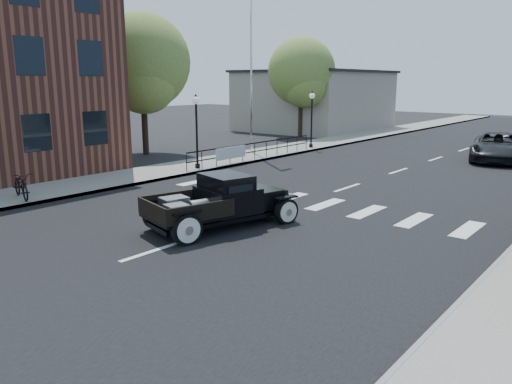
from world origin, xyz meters
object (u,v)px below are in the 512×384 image
Objects in this scene: flagpole at (251,36)px; second_car at (498,147)px; motorcycle at (21,185)px; hotrod_pickup at (220,201)px.

second_car is (12.01, 6.38, -5.96)m from flagpole.
second_car is 3.07× the size of motorcycle.
hotrod_pickup is at bearing -111.30° from second_car.
flagpole is 2.38× the size of second_car.
second_car is 23.41m from motorcycle.
flagpole is 15.78m from motorcycle.
hotrod_pickup is 7.94m from motorcycle.
motorcycle is (-10.60, -20.87, -0.15)m from second_car.
hotrod_pickup is at bearing -60.49° from motorcycle.
flagpole reaches higher than motorcycle.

